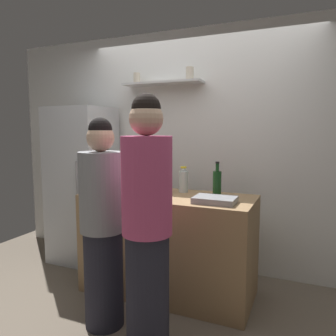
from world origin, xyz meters
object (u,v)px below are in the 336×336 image
wine_bottle_green_glass (217,182)px  water_bottle_plastic (184,181)px  person_grey_hoodie (103,226)px  baking_pan (215,200)px  wine_bottle_dark_glass (124,181)px  wine_bottle_amber_glass (130,184)px  person_pink_top (147,226)px  wine_bottle_pale_glass (142,186)px  utensil_holder (159,187)px  refrigerator (83,185)px

wine_bottle_green_glass → water_bottle_plastic: 0.34m
person_grey_hoodie → baking_pan: bearing=-89.3°
wine_bottle_dark_glass → person_grey_hoodie: size_ratio=0.20×
baking_pan → wine_bottle_green_glass: (-0.06, 0.30, 0.10)m
baking_pan → wine_bottle_amber_glass: (-0.77, -0.04, 0.09)m
wine_bottle_dark_glass → wine_bottle_green_glass: bearing=19.3°
wine_bottle_green_glass → water_bottle_plastic: size_ratio=1.25×
baking_pan → wine_bottle_green_glass: 0.32m
wine_bottle_amber_glass → water_bottle_plastic: wine_bottle_amber_glass is taller
baking_pan → person_pink_top: person_pink_top is taller
person_grey_hoodie → person_pink_top: bearing=-140.6°
wine_bottle_dark_glass → wine_bottle_amber_glass: bearing=-29.1°
wine_bottle_green_glass → person_pink_top: bearing=-103.4°
water_bottle_plastic → person_pink_top: size_ratio=0.14×
water_bottle_plastic → wine_bottle_green_glass: bearing=-5.9°
baking_pan → wine_bottle_amber_glass: size_ratio=1.12×
baking_pan → wine_bottle_pale_glass: size_ratio=1.08×
utensil_holder → person_pink_top: bearing=-70.1°
utensil_holder → wine_bottle_amber_glass: 0.29m
wine_bottle_green_glass → water_bottle_plastic: bearing=174.1°
baking_pan → person_pink_top: (-0.29, -0.66, -0.08)m
wine_bottle_green_glass → wine_bottle_pale_glass: bearing=-140.9°
refrigerator → utensil_holder: refrigerator is taller
wine_bottle_green_glass → wine_bottle_dark_glass: wine_bottle_dark_glass is taller
person_grey_hoodie → person_pink_top: size_ratio=0.92×
wine_bottle_green_glass → refrigerator: bearing=173.6°
wine_bottle_amber_glass → water_bottle_plastic: 0.53m
wine_bottle_dark_glass → person_grey_hoodie: 0.63m
water_bottle_plastic → wine_bottle_amber_glass: bearing=-134.6°
wine_bottle_green_glass → wine_bottle_dark_glass: (-0.81, -0.28, 0.00)m
wine_bottle_green_glass → wine_bottle_amber_glass: 0.79m
refrigerator → wine_bottle_green_glass: (1.65, -0.19, 0.16)m
refrigerator → wine_bottle_green_glass: refrigerator is taller
person_pink_top → wine_bottle_green_glass: bearing=-44.0°
utensil_holder → wine_bottle_green_glass: wine_bottle_green_glass is taller
wine_bottle_dark_glass → baking_pan: bearing=-0.8°
wine_bottle_amber_glass → person_grey_hoodie: size_ratio=0.19×
person_pink_top → wine_bottle_dark_glass: bearing=10.5°
water_bottle_plastic → person_grey_hoodie: 0.96m
wine_bottle_pale_glass → wine_bottle_dark_glass: bearing=151.4°
person_grey_hoodie → wine_bottle_pale_glass: bearing=-54.2°
utensil_holder → water_bottle_plastic: size_ratio=0.87×
wine_bottle_amber_glass → wine_bottle_pale_glass: wine_bottle_pale_glass is taller
wine_bottle_green_glass → wine_bottle_amber_glass: bearing=-154.3°
water_bottle_plastic → baking_pan: bearing=-39.5°
person_pink_top → refrigerator: bearing=20.8°
water_bottle_plastic → person_pink_top: (0.11, -0.99, -0.16)m
refrigerator → wine_bottle_dark_glass: size_ratio=5.51×
utensil_holder → person_grey_hoodie: person_grey_hoodie is taller
baking_pan → person_grey_hoodie: size_ratio=0.21×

